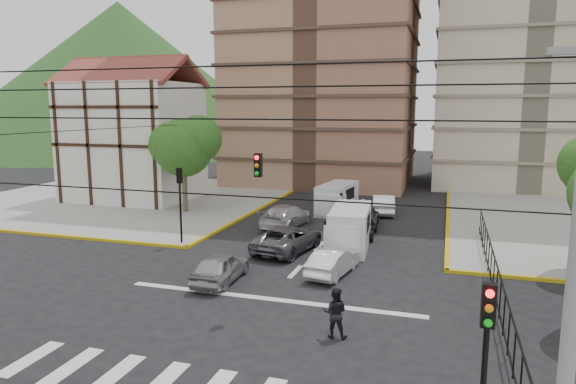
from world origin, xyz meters
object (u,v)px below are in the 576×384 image
at_px(car_silver_front_left, 221,267).
at_px(car_white_front_right, 333,262).
at_px(traffic_light_se, 485,352).
at_px(traffic_light_nw, 180,193).
at_px(van_right_lane, 349,229).
at_px(van_left_lane, 336,199).
at_px(pedestrian_crosswalk, 335,313).

distance_m(car_silver_front_left, car_white_front_right, 5.38).
bearing_deg(traffic_light_se, traffic_light_nw, 135.00).
bearing_deg(car_silver_front_left, traffic_light_nw, -47.96).
height_order(traffic_light_se, car_white_front_right, traffic_light_se).
xyz_separation_m(van_right_lane, car_silver_front_left, (-4.64, -7.24, -0.45)).
relative_size(traffic_light_nw, car_silver_front_left, 1.08).
xyz_separation_m(van_right_lane, car_white_front_right, (0.11, -4.72, -0.49)).
distance_m(van_left_lane, car_white_front_right, 14.56).
distance_m(traffic_light_se, pedestrian_crosswalk, 7.97).
height_order(traffic_light_nw, car_silver_front_left, traffic_light_nw).
xyz_separation_m(van_left_lane, pedestrian_crosswalk, (4.42, -20.92, -0.18)).
bearing_deg(traffic_light_se, car_white_front_right, 114.69).
xyz_separation_m(van_right_lane, van_left_lane, (-2.78, 9.54, -0.05)).
distance_m(van_right_lane, van_left_lane, 9.94).
relative_size(car_silver_front_left, car_white_front_right, 1.04).
xyz_separation_m(traffic_light_se, car_white_front_right, (-5.94, 12.93, -2.47)).
xyz_separation_m(van_left_lane, car_silver_front_left, (-1.86, -16.78, -0.40)).
relative_size(van_right_lane, car_white_front_right, 1.37).
xyz_separation_m(van_left_lane, car_white_front_right, (2.89, -14.26, -0.44)).
relative_size(traffic_light_se, car_silver_front_left, 1.08).
xyz_separation_m(traffic_light_se, van_right_lane, (-6.05, 17.65, -1.97)).
relative_size(van_right_lane, pedestrian_crosswalk, 2.97).
bearing_deg(car_white_front_right, van_right_lane, -79.10).
bearing_deg(pedestrian_crosswalk, car_silver_front_left, -38.59).
relative_size(traffic_light_se, traffic_light_nw, 1.00).
bearing_deg(pedestrian_crosswalk, traffic_light_nw, -45.01).
bearing_deg(van_right_lane, traffic_light_se, -76.18).
xyz_separation_m(traffic_light_se, traffic_light_nw, (-15.60, 15.60, 0.00)).
bearing_deg(car_silver_front_left, car_white_front_right, -153.44).
bearing_deg(van_left_lane, car_silver_front_left, -89.65).
distance_m(van_right_lane, car_white_front_right, 4.75).
distance_m(traffic_light_se, car_white_front_right, 14.44).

